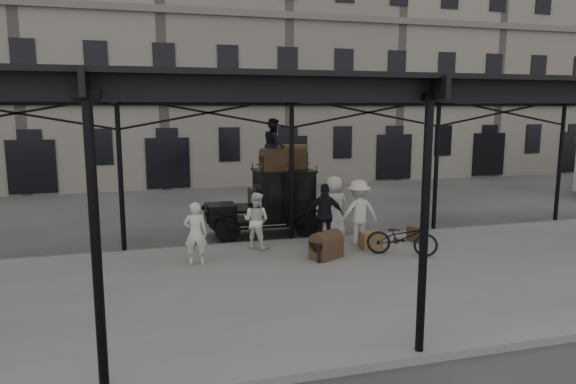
{
  "coord_description": "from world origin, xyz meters",
  "views": [
    {
      "loc": [
        -4.3,
        -13.0,
        4.17
      ],
      "look_at": [
        -0.23,
        1.6,
        1.7
      ],
      "focal_mm": 32.0,
      "sensor_mm": 36.0,
      "label": 1
    }
  ],
  "objects_px": {
    "taxi": "(274,199)",
    "porter_official": "(325,215)",
    "steamer_trunk_platform": "(326,247)",
    "porter_left": "(196,233)",
    "bicycle": "(402,237)",
    "steamer_trunk_roof_near": "(274,161)"
  },
  "relations": [
    {
      "from": "steamer_trunk_roof_near",
      "to": "steamer_trunk_platform",
      "type": "bearing_deg",
      "value": -86.13
    },
    {
      "from": "taxi",
      "to": "steamer_trunk_roof_near",
      "type": "bearing_deg",
      "value": -108.07
    },
    {
      "from": "porter_official",
      "to": "steamer_trunk_roof_near",
      "type": "distance_m",
      "value": 2.74
    },
    {
      "from": "taxi",
      "to": "porter_left",
      "type": "bearing_deg",
      "value": -132.97
    },
    {
      "from": "steamer_trunk_platform",
      "to": "porter_left",
      "type": "bearing_deg",
      "value": 143.49
    },
    {
      "from": "porter_left",
      "to": "bicycle",
      "type": "relative_size",
      "value": 0.86
    },
    {
      "from": "porter_left",
      "to": "porter_official",
      "type": "xyz_separation_m",
      "value": [
        3.83,
        0.74,
        0.11
      ]
    },
    {
      "from": "steamer_trunk_platform",
      "to": "steamer_trunk_roof_near",
      "type": "bearing_deg",
      "value": 71.69
    },
    {
      "from": "taxi",
      "to": "porter_left",
      "type": "height_order",
      "value": "taxi"
    },
    {
      "from": "porter_left",
      "to": "steamer_trunk_platform",
      "type": "distance_m",
      "value": 3.52
    },
    {
      "from": "steamer_trunk_roof_near",
      "to": "porter_left",
      "type": "bearing_deg",
      "value": -141.85
    },
    {
      "from": "taxi",
      "to": "porter_official",
      "type": "relative_size",
      "value": 1.95
    },
    {
      "from": "porter_official",
      "to": "steamer_trunk_platform",
      "type": "distance_m",
      "value": 1.37
    },
    {
      "from": "taxi",
      "to": "porter_official",
      "type": "bearing_deg",
      "value": -68.29
    },
    {
      "from": "steamer_trunk_roof_near",
      "to": "porter_official",
      "type": "bearing_deg",
      "value": -71.53
    },
    {
      "from": "porter_left",
      "to": "porter_official",
      "type": "bearing_deg",
      "value": -158.43
    },
    {
      "from": "bicycle",
      "to": "steamer_trunk_platform",
      "type": "bearing_deg",
      "value": 110.66
    },
    {
      "from": "bicycle",
      "to": "porter_official",
      "type": "bearing_deg",
      "value": 78.58
    },
    {
      "from": "porter_official",
      "to": "bicycle",
      "type": "height_order",
      "value": "porter_official"
    },
    {
      "from": "porter_official",
      "to": "bicycle",
      "type": "distance_m",
      "value": 2.31
    },
    {
      "from": "bicycle",
      "to": "steamer_trunk_roof_near",
      "type": "relative_size",
      "value": 2.3
    },
    {
      "from": "taxi",
      "to": "steamer_trunk_platform",
      "type": "bearing_deg",
      "value": -80.87
    }
  ]
}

